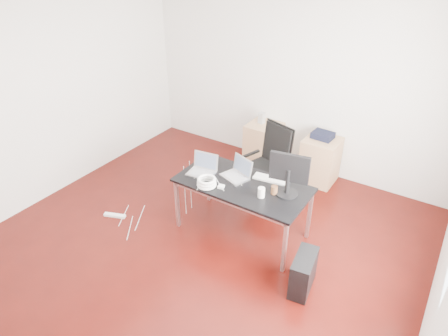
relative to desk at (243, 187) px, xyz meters
The scene contains 18 objects.
room_shell 0.93m from the desk, 114.34° to the right, with size 5.00×5.00×5.00m.
desk is the anchor object (origin of this frame).
office_chair 0.89m from the desk, 96.08° to the left, with size 0.60×0.62×1.08m.
filing_cabinet_left 1.83m from the desk, 109.62° to the left, with size 0.50×0.50×0.70m, color #AD7F56.
filing_cabinet_right 1.76m from the desk, 77.88° to the left, with size 0.50×0.50×0.70m, color #AD7F56.
pc_tower 1.22m from the desk, 24.18° to the right, with size 0.20×0.45×0.44m, color black.
wastebasket 1.52m from the desk, 104.80° to the left, with size 0.24×0.24×0.28m, color black.
power_strip 1.85m from the desk, 157.13° to the right, with size 0.30×0.06×0.04m, color white.
laptop_left 0.57m from the desk, behind, with size 0.36×0.30×0.23m.
laptop_right 0.20m from the desk, 142.88° to the left, with size 0.40×0.35×0.23m.
monitor 0.64m from the desk, 10.78° to the left, with size 0.45×0.26×0.51m.
keyboard 0.36m from the desk, 45.61° to the left, with size 0.44×0.14×0.02m, color white.
cup_white 0.36m from the desk, 21.66° to the right, with size 0.08×0.08×0.12m, color white.
cup_brown 0.42m from the desk, ahead, with size 0.08×0.08×0.10m, color brown.
cable_coil 0.45m from the desk, 140.62° to the right, with size 0.24×0.24×0.11m.
power_adapter 0.28m from the desk, 128.46° to the right, with size 0.07×0.07×0.03m, color white.
speaker 1.85m from the desk, 111.38° to the left, with size 0.09×0.08×0.18m, color #9E9E9E.
navy_garment 1.78m from the desk, 79.04° to the left, with size 0.30×0.24×0.09m, color black.
Camera 1 is at (2.27, -2.95, 3.34)m, focal length 32.00 mm.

